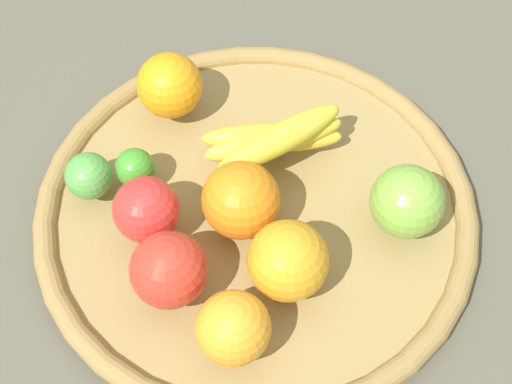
% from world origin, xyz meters
% --- Properties ---
extents(ground_plane, '(2.40, 2.40, 0.00)m').
position_xyz_m(ground_plane, '(0.00, 0.00, 0.00)').
color(ground_plane, '#565243').
rests_on(ground_plane, ground).
extents(basket, '(0.47, 0.47, 0.03)m').
position_xyz_m(basket, '(0.00, 0.00, 0.01)').
color(basket, '#9A7F49').
rests_on(basket, ground_plane).
extents(apple_0, '(0.10, 0.10, 0.07)m').
position_xyz_m(apple_0, '(0.13, 0.03, 0.07)').
color(apple_0, red).
rests_on(apple_0, basket).
extents(orange_0, '(0.10, 0.10, 0.08)m').
position_xyz_m(orange_0, '(0.03, 0.09, 0.07)').
color(orange_0, orange).
rests_on(orange_0, basket).
extents(banana_bunch, '(0.16, 0.12, 0.06)m').
position_xyz_m(banana_bunch, '(-0.05, -0.03, 0.06)').
color(banana_bunch, yellow).
rests_on(banana_bunch, basket).
extents(apple_2, '(0.10, 0.10, 0.08)m').
position_xyz_m(apple_2, '(-0.10, 0.11, 0.07)').
color(apple_2, '#7DAF3F').
rests_on(apple_2, basket).
extents(lime_0, '(0.05, 0.05, 0.04)m').
position_xyz_m(lime_0, '(0.08, -0.10, 0.05)').
color(lime_0, '#42972C').
rests_on(lime_0, basket).
extents(orange_2, '(0.08, 0.08, 0.07)m').
position_xyz_m(orange_2, '(0.12, 0.11, 0.07)').
color(orange_2, orange).
rests_on(orange_2, basket).
extents(orange_3, '(0.10, 0.10, 0.08)m').
position_xyz_m(orange_3, '(0.03, 0.01, 0.07)').
color(orange_3, orange).
rests_on(orange_3, basket).
extents(apple_1, '(0.08, 0.08, 0.07)m').
position_xyz_m(apple_1, '(0.10, -0.05, 0.06)').
color(apple_1, red).
rests_on(apple_1, basket).
extents(orange_1, '(0.10, 0.10, 0.07)m').
position_xyz_m(orange_1, '(-0.01, -0.16, 0.07)').
color(orange_1, orange).
rests_on(orange_1, basket).
extents(lime_1, '(0.07, 0.07, 0.05)m').
position_xyz_m(lime_1, '(0.12, -0.12, 0.06)').
color(lime_1, '#56A446').
rests_on(lime_1, basket).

